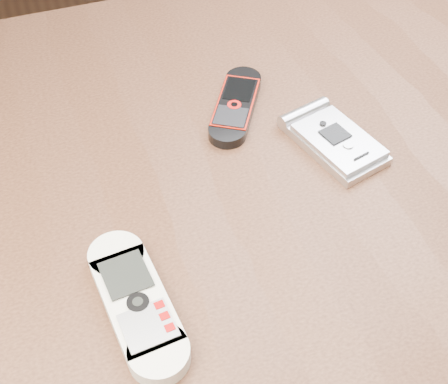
# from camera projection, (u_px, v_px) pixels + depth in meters

# --- Properties ---
(table) EXTENTS (1.20, 0.80, 0.75)m
(table) POSITION_uv_depth(u_px,v_px,m) (220.00, 265.00, 0.68)
(table) COLOR black
(table) RESTS_ON ground
(nokia_white) EXTENTS (0.06, 0.16, 0.02)m
(nokia_white) POSITION_uv_depth(u_px,v_px,m) (137.00, 302.00, 0.51)
(nokia_white) COLOR silver
(nokia_white) RESTS_ON table
(nokia_black_red) EXTENTS (0.10, 0.13, 0.01)m
(nokia_black_red) POSITION_uv_depth(u_px,v_px,m) (236.00, 105.00, 0.69)
(nokia_black_red) COLOR black
(nokia_black_red) RESTS_ON table
(motorola_razr) EXTENTS (0.09, 0.13, 0.02)m
(motorola_razr) POSITION_uv_depth(u_px,v_px,m) (336.00, 141.00, 0.65)
(motorola_razr) COLOR #BDBCC1
(motorola_razr) RESTS_ON table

